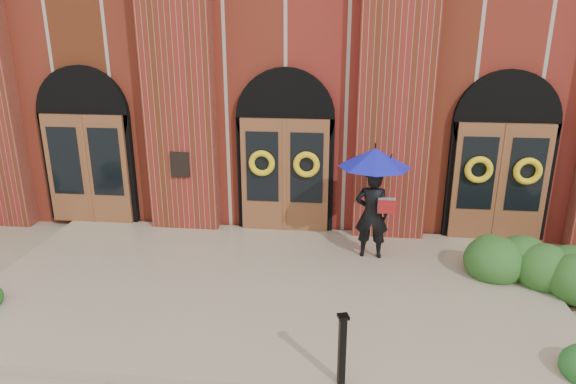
# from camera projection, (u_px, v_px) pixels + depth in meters

# --- Properties ---
(ground) EXTENTS (90.00, 90.00, 0.00)m
(ground) POSITION_uv_depth(u_px,v_px,m) (267.00, 296.00, 9.01)
(ground) COLOR gray
(ground) RESTS_ON ground
(landing) EXTENTS (10.00, 5.30, 0.15)m
(landing) POSITION_uv_depth(u_px,v_px,m) (268.00, 288.00, 9.13)
(landing) COLOR gray
(landing) RESTS_ON ground
(church_building) EXTENTS (16.20, 12.53, 7.00)m
(church_building) POSITION_uv_depth(u_px,v_px,m) (307.00, 58.00, 16.19)
(church_building) COLOR maroon
(church_building) RESTS_ON ground
(man_with_umbrella) EXTENTS (1.46, 1.46, 2.19)m
(man_with_umbrella) POSITION_uv_depth(u_px,v_px,m) (374.00, 182.00, 9.73)
(man_with_umbrella) COLOR black
(man_with_umbrella) RESTS_ON landing
(metal_post) EXTENTS (0.17, 0.17, 1.00)m
(metal_post) POSITION_uv_depth(u_px,v_px,m) (342.00, 348.00, 6.44)
(metal_post) COLOR black
(metal_post) RESTS_ON landing
(hedge_wall_right) EXTENTS (3.20, 1.28, 0.82)m
(hedge_wall_right) POSITION_uv_depth(u_px,v_px,m) (563.00, 269.00, 9.10)
(hedge_wall_right) COLOR #25501C
(hedge_wall_right) RESTS_ON ground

